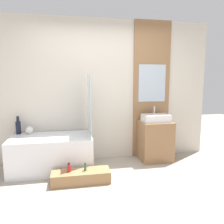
# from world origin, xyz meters

# --- Properties ---
(ground_plane) EXTENTS (12.00, 12.00, 0.00)m
(ground_plane) POSITION_xyz_m (0.00, 0.00, 0.00)
(ground_plane) COLOR #A39989
(wall_tiled_back) EXTENTS (4.20, 0.06, 2.60)m
(wall_tiled_back) POSITION_xyz_m (0.00, 1.58, 1.30)
(wall_tiled_back) COLOR beige
(wall_tiled_back) RESTS_ON ground_plane
(wall_wood_accent) EXTENTS (0.72, 0.04, 2.60)m
(wall_wood_accent) POSITION_xyz_m (0.98, 1.53, 1.31)
(wall_wood_accent) COLOR #8E6642
(wall_wood_accent) RESTS_ON ground_plane
(bathtub) EXTENTS (1.32, 0.74, 0.58)m
(bathtub) POSITION_xyz_m (-0.89, 1.16, 0.29)
(bathtub) COLOR white
(bathtub) RESTS_ON ground_plane
(glass_shower_screen) EXTENTS (0.01, 0.62, 1.03)m
(glass_shower_screen) POSITION_xyz_m (-0.26, 1.12, 1.09)
(glass_shower_screen) COLOR silver
(glass_shower_screen) RESTS_ON bathtub
(wooden_step_bench) EXTENTS (0.86, 0.30, 0.18)m
(wooden_step_bench) POSITION_xyz_m (-0.44, 0.60, 0.09)
(wooden_step_bench) COLOR #997047
(wooden_step_bench) RESTS_ON ground_plane
(vanity_cabinet) EXTENTS (0.57, 0.48, 0.74)m
(vanity_cabinet) POSITION_xyz_m (0.98, 1.27, 0.37)
(vanity_cabinet) COLOR #8E6642
(vanity_cabinet) RESTS_ON ground_plane
(sink) EXTENTS (0.49, 0.32, 0.28)m
(sink) POSITION_xyz_m (0.98, 1.27, 0.80)
(sink) COLOR white
(sink) RESTS_ON vanity_cabinet
(vase_tall_dark) EXTENTS (0.08, 0.08, 0.31)m
(vase_tall_dark) POSITION_xyz_m (-1.46, 1.44, 0.70)
(vase_tall_dark) COLOR black
(vase_tall_dark) RESTS_ON bathtub
(vase_round_light) EXTENTS (0.13, 0.13, 0.13)m
(vase_round_light) POSITION_xyz_m (-1.28, 1.41, 0.64)
(vase_round_light) COLOR silver
(vase_round_light) RESTS_ON bathtub
(bottle_soap_primary) EXTENTS (0.05, 0.05, 0.14)m
(bottle_soap_primary) POSITION_xyz_m (-0.61, 0.60, 0.24)
(bottle_soap_primary) COLOR red
(bottle_soap_primary) RESTS_ON wooden_step_bench
(bottle_soap_secondary) EXTENTS (0.04, 0.04, 0.12)m
(bottle_soap_secondary) POSITION_xyz_m (-0.38, 0.60, 0.23)
(bottle_soap_secondary) COLOR #38704C
(bottle_soap_secondary) RESTS_ON wooden_step_bench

